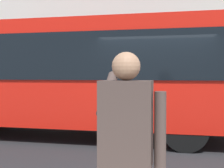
# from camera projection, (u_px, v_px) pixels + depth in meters

# --- Properties ---
(ground_plane) EXTENTS (60.00, 60.00, 0.00)m
(ground_plane) POSITION_uv_depth(u_px,v_px,m) (157.00, 144.00, 7.11)
(ground_plane) COLOR #232326
(red_bus) EXTENTS (9.05, 2.54, 3.08)m
(red_bus) POSITION_uv_depth(u_px,v_px,m) (71.00, 74.00, 8.07)
(red_bus) COLOR red
(red_bus) RESTS_ON ground_plane
(pedestrian_photographer) EXTENTS (0.53, 0.52, 1.70)m
(pedestrian_photographer) POSITION_uv_depth(u_px,v_px,m) (127.00, 144.00, 2.29)
(pedestrian_photographer) COLOR #2D2D33
(pedestrian_photographer) RESTS_ON sidewalk_curb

